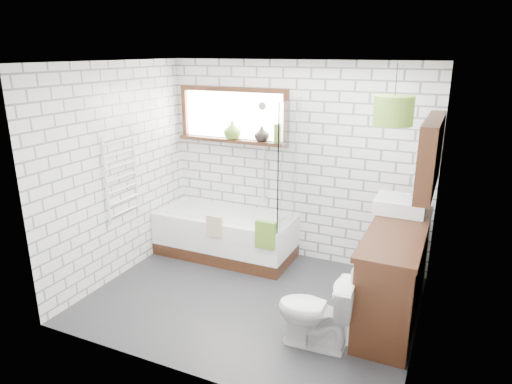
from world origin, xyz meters
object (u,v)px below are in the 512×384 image
at_px(basin, 400,205).
at_px(pendant, 394,111).
at_px(toilet, 315,312).
at_px(vanity, 394,273).
at_px(bathtub, 226,234).

height_order(basin, pendant, pendant).
height_order(toilet, pendant, pendant).
distance_m(vanity, basin, 0.75).
distance_m(toilet, pendant, 1.92).
xyz_separation_m(bathtub, basin, (2.17, -0.08, 0.74)).
distance_m(basin, toilet, 1.56).
xyz_separation_m(bathtub, toilet, (1.66, -1.39, 0.06)).
distance_m(bathtub, toilet, 2.16).
xyz_separation_m(basin, toilet, (-0.51, -1.31, -0.68)).
xyz_separation_m(bathtub, pendant, (2.10, -0.73, 1.81)).
bearing_deg(pendant, basin, 84.10).
xyz_separation_m(vanity, pendant, (-0.13, -0.16, 1.62)).
height_order(vanity, toilet, vanity).
relative_size(vanity, pendant, 4.83).
xyz_separation_m(bathtub, vanity, (2.23, -0.58, 0.19)).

